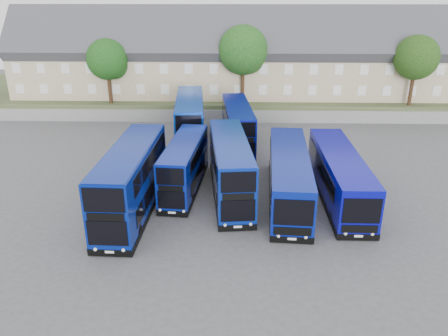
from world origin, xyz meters
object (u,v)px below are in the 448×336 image
(tree_far, at_px, (444,49))
(dd_front_left, at_px, (132,182))
(dd_front_mid, at_px, (185,166))
(coach_east_a, at_px, (289,177))
(tree_mid, at_px, (244,52))
(tree_west, at_px, (109,61))
(tree_east, at_px, (417,59))

(tree_far, bearing_deg, dd_front_left, -137.77)
(dd_front_mid, height_order, coach_east_a, dd_front_mid)
(tree_mid, xyz_separation_m, tree_far, (26.00, 6.50, -0.34))
(dd_front_left, relative_size, coach_east_a, 0.90)
(tree_west, xyz_separation_m, tree_east, (36.00, 0.00, 0.34))
(tree_east, height_order, tree_far, tree_far)
(coach_east_a, bearing_deg, dd_front_left, -164.19)
(tree_mid, height_order, tree_east, tree_mid)
(tree_west, distance_m, tree_far, 42.58)
(dd_front_mid, distance_m, tree_mid, 22.10)
(dd_front_mid, height_order, tree_west, tree_west)
(dd_front_mid, height_order, tree_east, tree_east)
(dd_front_mid, relative_size, tree_far, 1.15)
(coach_east_a, bearing_deg, dd_front_mid, 173.03)
(tree_far, bearing_deg, tree_mid, -165.96)
(dd_front_left, xyz_separation_m, dd_front_mid, (3.30, 3.94, -0.43))
(tree_far, bearing_deg, tree_west, -170.54)
(tree_mid, bearing_deg, tree_far, 14.04)
(dd_front_left, distance_m, dd_front_mid, 5.16)
(coach_east_a, bearing_deg, tree_east, 55.95)
(dd_front_left, bearing_deg, dd_front_mid, 51.73)
(tree_west, relative_size, tree_mid, 0.83)
(tree_west, distance_m, tree_mid, 16.04)
(dd_front_mid, distance_m, tree_east, 32.53)
(tree_west, bearing_deg, coach_east_a, -48.61)
(dd_front_left, relative_size, tree_west, 1.58)
(dd_front_left, distance_m, tree_east, 37.46)
(tree_west, bearing_deg, dd_front_left, -72.15)
(coach_east_a, relative_size, tree_far, 1.55)
(dd_front_left, xyz_separation_m, coach_east_a, (11.36, 2.40, -0.56))
(dd_front_mid, bearing_deg, coach_east_a, -5.89)
(tree_mid, relative_size, tree_east, 1.12)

